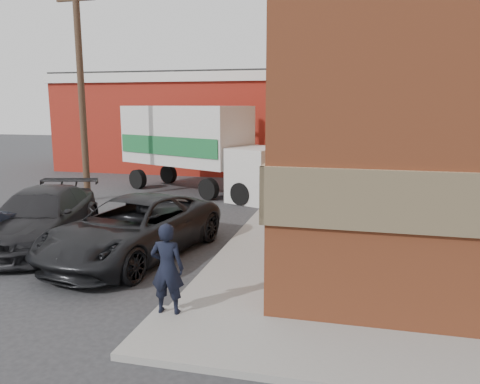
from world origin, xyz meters
The scene contains 8 objects.
ground centered at (0.00, 0.00, 0.00)m, with size 90.00×90.00×0.00m, color #28282B.
sidewalk_west centered at (0.60, 9.00, 0.06)m, with size 1.80×18.00×0.12m, color gray.
warehouse centered at (-6.00, 20.00, 2.81)m, with size 16.30×8.30×5.60m.
utility_pole centered at (-7.50, 9.00, 4.75)m, with size 2.00×0.26×9.00m.
man centered at (-0.20, -0.25, 0.95)m, with size 0.60×0.40×1.66m, color black.
suv_a centered at (-2.39, 2.81, 0.76)m, with size 2.51×5.45×1.51m, color black.
suv_b centered at (-5.39, 3.24, 0.75)m, with size 2.11×5.20×1.51m, color #232325.
box_truck centered at (-3.65, 11.66, 2.17)m, with size 7.88×5.07×3.76m.
Camera 1 is at (2.93, -7.61, 3.80)m, focal length 35.00 mm.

